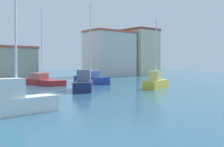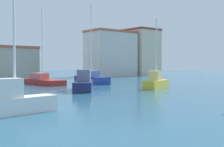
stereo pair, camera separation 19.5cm
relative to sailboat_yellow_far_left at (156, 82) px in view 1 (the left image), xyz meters
The scene contains 9 objects.
water 11.89m from the sailboat_yellow_far_left, 150.73° to the left, with size 160.00×160.00×0.00m, color #285670.
sailboat_yellow_far_left is the anchor object (origin of this frame).
motorboat_navy_distant_east 8.21m from the sailboat_yellow_far_left, 157.08° to the left, with size 4.82×5.65×2.16m.
sailboat_blue_outer_mooring 11.22m from the sailboat_yellow_far_left, 95.80° to the left, with size 2.84×7.44×11.32m.
sailboat_red_far_right 15.74m from the sailboat_yellow_far_left, 117.89° to the left, with size 2.83×8.51×10.32m.
sailboat_white_inner_mooring 19.02m from the sailboat_yellow_far_left, 161.70° to the right, with size 4.75×1.68×6.18m.
yacht_club 34.21m from the sailboat_yellow_far_left, 101.10° to the left, with size 11.55×9.02×6.12m.
warehouse_block 32.62m from the sailboat_yellow_far_left, 60.61° to the left, with size 10.99×6.74×10.21m.
waterfront_apartments 38.04m from the sailboat_yellow_far_left, 47.88° to the left, with size 7.09×7.78×11.35m.
Camera 1 is at (2.10, -6.57, 2.76)m, focal length 43.97 mm.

